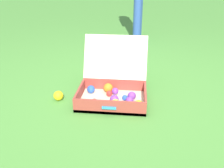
# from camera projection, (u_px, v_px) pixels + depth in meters

# --- Properties ---
(ground_plane) EXTENTS (16.00, 16.00, 0.00)m
(ground_plane) POSITION_uv_depth(u_px,v_px,m) (114.00, 99.00, 2.11)
(ground_plane) COLOR #4C8C38
(open_suitcase) EXTENTS (0.57, 0.61, 0.49)m
(open_suitcase) POSITION_uv_depth(u_px,v_px,m) (114.00, 87.00, 2.09)
(open_suitcase) COLOR beige
(open_suitcase) RESTS_ON ground
(stray_ball_on_grass) EXTENTS (0.08, 0.08, 0.08)m
(stray_ball_on_grass) POSITION_uv_depth(u_px,v_px,m) (58.00, 96.00, 2.08)
(stray_ball_on_grass) COLOR yellow
(stray_ball_on_grass) RESTS_ON ground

